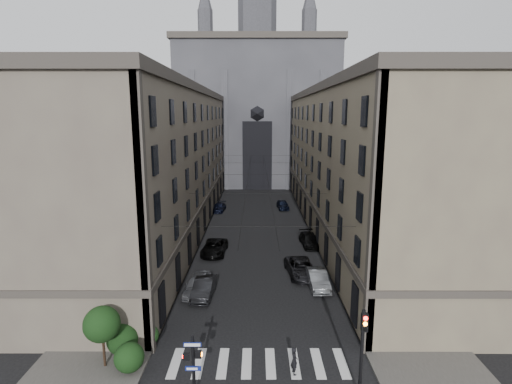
{
  "coord_description": "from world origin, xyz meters",
  "views": [
    {
      "loc": [
        -0.12,
        -17.62,
        15.44
      ],
      "look_at": [
        -0.17,
        13.09,
        9.42
      ],
      "focal_mm": 28.0,
      "sensor_mm": 36.0,
      "label": 1
    }
  ],
  "objects_px": {
    "gothic_tower": "(257,103)",
    "car_right_near": "(318,279)",
    "car_right_far": "(283,205)",
    "car_right_midnear": "(301,268)",
    "pedestrian_signal_left": "(193,364)",
    "car_left_midnear": "(204,288)",
    "traffic_light_right": "(363,343)",
    "pedestrian": "(294,361)",
    "car_left_far": "(219,207)",
    "car_right_midfar": "(310,240)",
    "car_left_midfar": "(214,248)",
    "car_left_near": "(197,284)"
  },
  "relations": [
    {
      "from": "car_left_midnear",
      "to": "car_right_midnear",
      "type": "distance_m",
      "value": 9.92
    },
    {
      "from": "car_left_midfar",
      "to": "traffic_light_right",
      "type": "bearing_deg",
      "value": -62.38
    },
    {
      "from": "gothic_tower",
      "to": "car_left_far",
      "type": "distance_m",
      "value": 35.1
    },
    {
      "from": "car_right_far",
      "to": "car_left_midfar",
      "type": "bearing_deg",
      "value": -117.87
    },
    {
      "from": "car_right_far",
      "to": "car_right_midnear",
      "type": "bearing_deg",
      "value": -95.15
    },
    {
      "from": "car_left_midfar",
      "to": "car_left_far",
      "type": "bearing_deg",
      "value": 97.06
    },
    {
      "from": "traffic_light_right",
      "to": "pedestrian",
      "type": "height_order",
      "value": "traffic_light_right"
    },
    {
      "from": "pedestrian_signal_left",
      "to": "car_left_midnear",
      "type": "xyz_separation_m",
      "value": [
        -1.14,
        12.9,
        -1.56
      ]
    },
    {
      "from": "gothic_tower",
      "to": "car_right_near",
      "type": "bearing_deg",
      "value": -84.76
    },
    {
      "from": "pedestrian_signal_left",
      "to": "car_right_midfar",
      "type": "xyz_separation_m",
      "value": [
        9.71,
        26.37,
        -1.61
      ]
    },
    {
      "from": "traffic_light_right",
      "to": "car_left_midnear",
      "type": "xyz_separation_m",
      "value": [
        -10.26,
        12.48,
        -2.53
      ]
    },
    {
      "from": "gothic_tower",
      "to": "car_left_far",
      "type": "height_order",
      "value": "gothic_tower"
    },
    {
      "from": "pedestrian",
      "to": "car_left_midnear",
      "type": "bearing_deg",
      "value": 19.83
    },
    {
      "from": "gothic_tower",
      "to": "car_right_near",
      "type": "xyz_separation_m",
      "value": [
        5.39,
        -58.75,
        -17.02
      ]
    },
    {
      "from": "car_left_midfar",
      "to": "car_left_far",
      "type": "height_order",
      "value": "car_left_midfar"
    },
    {
      "from": "car_right_midnear",
      "to": "car_right_far",
      "type": "xyz_separation_m",
      "value": [
        0.0,
        27.72,
        -0.03
      ]
    },
    {
      "from": "car_left_near",
      "to": "car_left_midfar",
      "type": "height_order",
      "value": "car_left_near"
    },
    {
      "from": "gothic_tower",
      "to": "pedestrian",
      "type": "xyz_separation_m",
      "value": [
        2.14,
        -71.0,
        -16.93
      ]
    },
    {
      "from": "gothic_tower",
      "to": "car_left_midnear",
      "type": "xyz_separation_m",
      "value": [
        -4.66,
        -60.56,
        -17.04
      ]
    },
    {
      "from": "car_left_far",
      "to": "pedestrian",
      "type": "relative_size",
      "value": 2.58
    },
    {
      "from": "pedestrian",
      "to": "car_right_far",
      "type": "bearing_deg",
      "value": -16.0
    },
    {
      "from": "car_right_far",
      "to": "traffic_light_right",
      "type": "bearing_deg",
      "value": -93.35
    },
    {
      "from": "car_left_far",
      "to": "pedestrian",
      "type": "height_order",
      "value": "pedestrian"
    },
    {
      "from": "car_left_midnear",
      "to": "car_right_midfar",
      "type": "distance_m",
      "value": 17.3
    },
    {
      "from": "car_left_far",
      "to": "pedestrian",
      "type": "bearing_deg",
      "value": -73.28
    },
    {
      "from": "car_left_midfar",
      "to": "car_right_midfar",
      "type": "relative_size",
      "value": 1.11
    },
    {
      "from": "traffic_light_right",
      "to": "car_left_midfar",
      "type": "xyz_separation_m",
      "value": [
        -10.46,
        23.05,
        -2.53
      ]
    },
    {
      "from": "car_right_midfar",
      "to": "pedestrian_signal_left",
      "type": "bearing_deg",
      "value": -114.69
    },
    {
      "from": "traffic_light_right",
      "to": "car_left_midfar",
      "type": "distance_m",
      "value": 25.44
    },
    {
      "from": "car_right_near",
      "to": "pedestrian",
      "type": "bearing_deg",
      "value": -107.39
    },
    {
      "from": "traffic_light_right",
      "to": "car_right_near",
      "type": "height_order",
      "value": "traffic_light_right"
    },
    {
      "from": "car_left_far",
      "to": "pedestrian",
      "type": "xyz_separation_m",
      "value": [
        8.34,
        -41.02,
        0.22
      ]
    },
    {
      "from": "car_left_midnear",
      "to": "car_right_near",
      "type": "distance_m",
      "value": 10.21
    },
    {
      "from": "car_left_near",
      "to": "car_right_midnear",
      "type": "xyz_separation_m",
      "value": [
        9.51,
        3.82,
        -0.04
      ]
    },
    {
      "from": "pedestrian",
      "to": "car_left_midfar",
      "type": "bearing_deg",
      "value": 5.18
    },
    {
      "from": "pedestrian_signal_left",
      "to": "traffic_light_right",
      "type": "distance_m",
      "value": 9.18
    },
    {
      "from": "gothic_tower",
      "to": "traffic_light_right",
      "type": "height_order",
      "value": "gothic_tower"
    },
    {
      "from": "car_right_midnear",
      "to": "gothic_tower",
      "type": "bearing_deg",
      "value": 87.61
    },
    {
      "from": "car_left_far",
      "to": "car_right_midnear",
      "type": "height_order",
      "value": "car_right_midnear"
    },
    {
      "from": "gothic_tower",
      "to": "car_right_near",
      "type": "height_order",
      "value": "gothic_tower"
    },
    {
      "from": "car_left_midnear",
      "to": "car_right_far",
      "type": "distance_m",
      "value": 33.39
    },
    {
      "from": "car_left_near",
      "to": "car_right_midnear",
      "type": "height_order",
      "value": "car_left_near"
    },
    {
      "from": "car_left_midfar",
      "to": "pedestrian",
      "type": "bearing_deg",
      "value": -68.37
    },
    {
      "from": "car_left_midfar",
      "to": "car_left_far",
      "type": "distance_m",
      "value": 20.04
    },
    {
      "from": "pedestrian_signal_left",
      "to": "car_left_midnear",
      "type": "height_order",
      "value": "pedestrian_signal_left"
    },
    {
      "from": "car_left_far",
      "to": "car_right_midnear",
      "type": "xyz_separation_m",
      "value": [
        10.4,
        -26.1,
        0.12
      ]
    },
    {
      "from": "car_right_midfar",
      "to": "pedestrian",
      "type": "bearing_deg",
      "value": -104.09
    },
    {
      "from": "car_left_far",
      "to": "car_right_near",
      "type": "relative_size",
      "value": 0.95
    },
    {
      "from": "pedestrian",
      "to": "car_right_near",
      "type": "bearing_deg",
      "value": -28.08
    },
    {
      "from": "car_right_far",
      "to": "pedestrian",
      "type": "distance_m",
      "value": 42.69
    }
  ]
}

